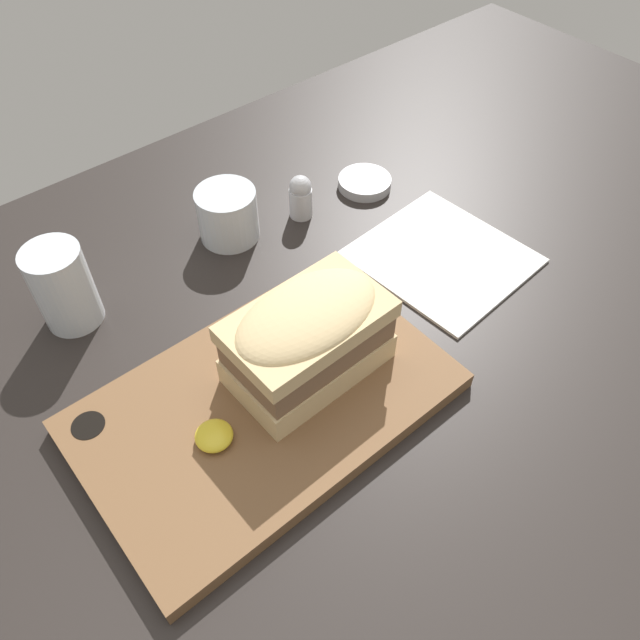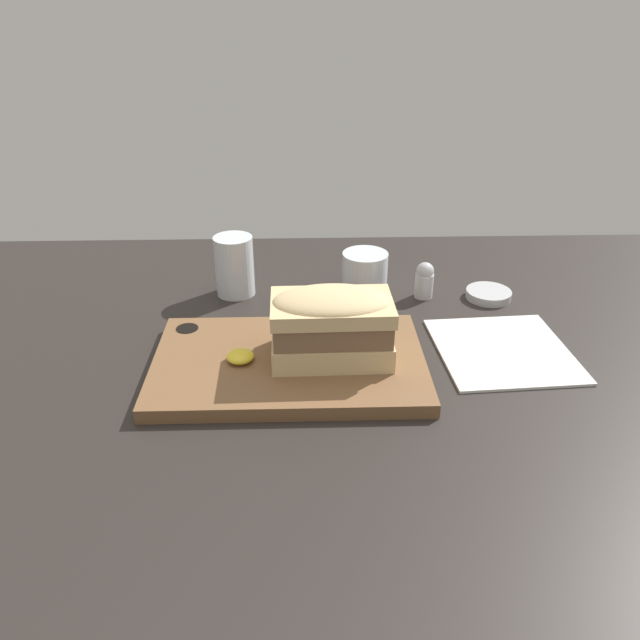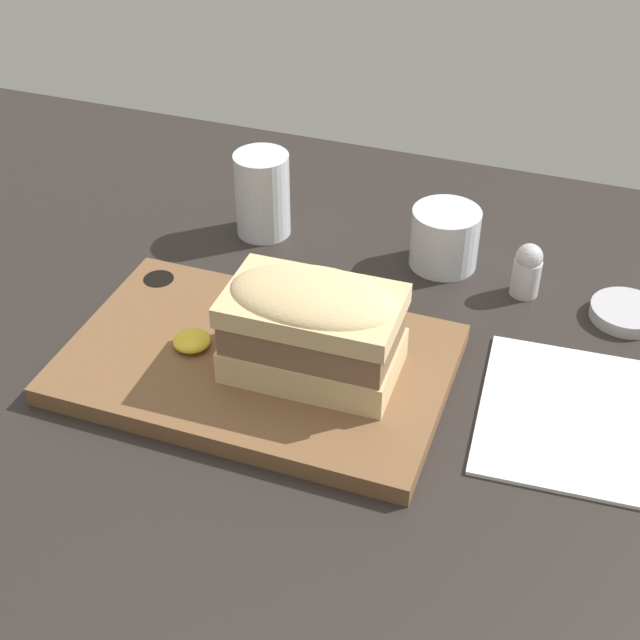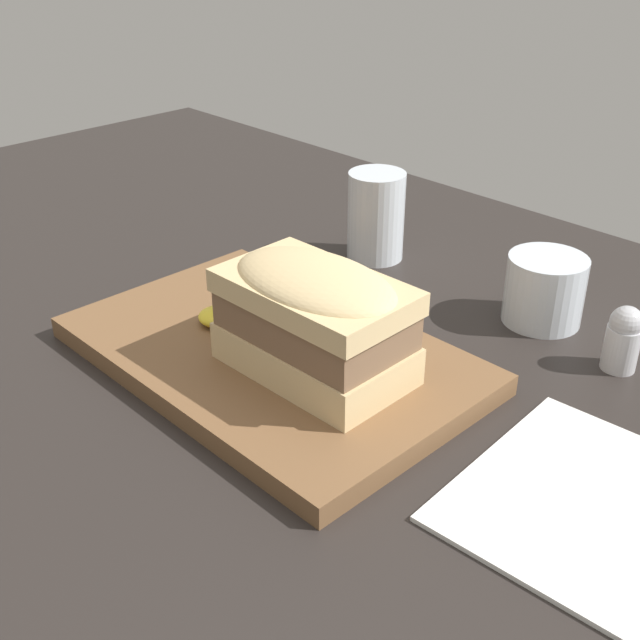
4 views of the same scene
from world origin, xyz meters
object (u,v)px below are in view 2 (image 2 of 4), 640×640
(water_glass, at_px, (235,270))
(condiment_dish, at_px, (488,294))
(sandwich, at_px, (332,322))
(wine_glass, at_px, (365,273))
(serving_board, at_px, (289,363))
(napkin, at_px, (503,350))
(salt_shaker, at_px, (424,280))

(water_glass, xyz_separation_m, condiment_dish, (0.42, -0.03, -0.04))
(sandwich, height_order, wine_glass, sandwich)
(serving_board, relative_size, water_glass, 3.62)
(serving_board, xyz_separation_m, condiment_dish, (0.33, 0.21, -0.00))
(wine_glass, bearing_deg, serving_board, -117.22)
(napkin, bearing_deg, water_glass, 152.92)
(salt_shaker, relative_size, condiment_dish, 0.82)
(salt_shaker, bearing_deg, condiment_dish, -4.72)
(condiment_dish, bearing_deg, serving_board, -147.76)
(salt_shaker, distance_m, condiment_dish, 0.11)
(serving_board, relative_size, napkin, 1.78)
(serving_board, bearing_deg, water_glass, 111.04)
(sandwich, bearing_deg, wine_glass, 74.53)
(serving_board, height_order, sandwich, sandwich)
(salt_shaker, bearing_deg, sandwich, -127.09)
(napkin, bearing_deg, sandwich, -171.52)
(sandwich, distance_m, salt_shaker, 0.28)
(water_glass, bearing_deg, napkin, -27.08)
(sandwich, bearing_deg, salt_shaker, 52.91)
(salt_shaker, bearing_deg, wine_glass, 164.23)
(wine_glass, height_order, napkin, wine_glass)
(water_glass, distance_m, salt_shaker, 0.32)
(wine_glass, xyz_separation_m, salt_shaker, (0.10, -0.03, -0.00))
(water_glass, xyz_separation_m, salt_shaker, (0.32, -0.02, -0.01))
(sandwich, height_order, napkin, sandwich)
(serving_board, distance_m, condiment_dish, 0.39)
(water_glass, height_order, condiment_dish, water_glass)
(serving_board, relative_size, wine_glass, 4.75)
(napkin, distance_m, condiment_dish, 0.17)
(sandwich, bearing_deg, condiment_dish, 37.45)
(water_glass, distance_m, napkin, 0.45)
(sandwich, xyz_separation_m, salt_shaker, (0.17, 0.22, -0.04))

